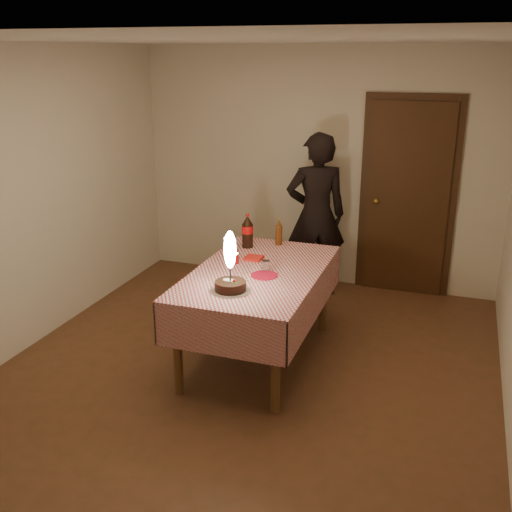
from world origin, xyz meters
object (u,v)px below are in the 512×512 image
(red_cup, at_px, (234,258))
(photographer, at_px, (316,215))
(clear_cup, at_px, (266,266))
(dining_table, at_px, (258,283))
(red_plate, at_px, (264,275))
(cola_bottle, at_px, (247,231))
(birthday_cake, at_px, (230,274))
(amber_bottle_left, at_px, (279,233))

(red_cup, distance_m, photographer, 1.54)
(clear_cup, relative_size, photographer, 0.05)
(dining_table, xyz_separation_m, red_cup, (-0.26, 0.11, 0.16))
(red_plate, height_order, red_cup, red_cup)
(clear_cup, bearing_deg, red_plate, -78.43)
(red_cup, height_order, cola_bottle, cola_bottle)
(dining_table, height_order, cola_bottle, cola_bottle)
(clear_cup, bearing_deg, red_cup, 164.13)
(dining_table, distance_m, red_cup, 0.32)
(birthday_cake, relative_size, clear_cup, 5.24)
(red_cup, relative_size, clear_cup, 1.11)
(birthday_cake, distance_m, clear_cup, 0.52)
(birthday_cake, relative_size, cola_bottle, 1.49)
(dining_table, distance_m, clear_cup, 0.17)
(red_cup, relative_size, photographer, 0.06)
(red_cup, height_order, clear_cup, red_cup)
(dining_table, distance_m, photographer, 1.63)
(birthday_cake, distance_m, photographer, 2.10)
(red_cup, bearing_deg, red_plate, -30.65)
(red_plate, distance_m, cola_bottle, 0.77)
(clear_cup, distance_m, amber_bottle_left, 0.72)
(cola_bottle, bearing_deg, red_plate, -59.70)
(dining_table, relative_size, photographer, 0.98)
(dining_table, height_order, birthday_cake, birthday_cake)
(dining_table, relative_size, red_cup, 17.20)
(amber_bottle_left, bearing_deg, red_plate, -80.83)
(dining_table, bearing_deg, amber_bottle_left, 93.63)
(dining_table, distance_m, birthday_cake, 0.54)
(birthday_cake, relative_size, amber_bottle_left, 1.85)
(birthday_cake, height_order, cola_bottle, birthday_cake)
(amber_bottle_left, bearing_deg, dining_table, -86.37)
(red_plate, distance_m, red_cup, 0.40)
(red_plate, bearing_deg, clear_cup, 101.57)
(red_plate, bearing_deg, photographer, 89.83)
(clear_cup, bearing_deg, amber_bottle_left, 98.79)
(amber_bottle_left, bearing_deg, red_cup, -108.73)
(birthday_cake, bearing_deg, red_cup, 108.85)
(dining_table, distance_m, cola_bottle, 0.69)
(dining_table, bearing_deg, red_plate, -47.23)
(amber_bottle_left, bearing_deg, clear_cup, -81.21)
(dining_table, xyz_separation_m, cola_bottle, (-0.30, 0.56, 0.26))
(red_cup, xyz_separation_m, photographer, (0.35, 1.50, 0.02))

